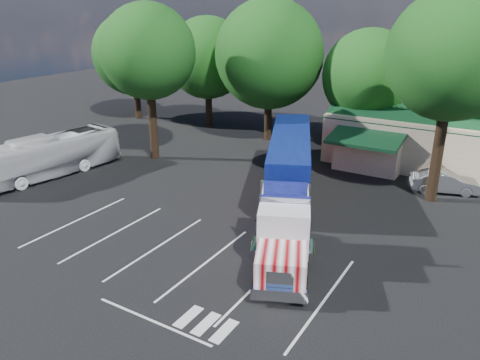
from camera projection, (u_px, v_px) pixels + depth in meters
The scene contains 12 objects.
ground at pixel (219, 208), 30.25m from camera, with size 120.00×120.00×0.00m, color black.
tree_row_a at pixel (134, 54), 51.55m from camera, with size 9.00×9.00×11.68m.
tree_row_b at pixel (208, 58), 48.26m from camera, with size 8.40×8.40×11.35m.
tree_row_c at pixel (269, 54), 42.79m from camera, with size 10.00×10.00×13.05m.
tree_row_d at pixel (369, 76), 40.01m from camera, with size 8.00×8.00×10.60m.
tree_near_left at pixel (148, 52), 37.00m from camera, with size 7.60×7.60×12.65m.
tree_near_right at pixel (453, 56), 28.16m from camera, with size 8.00×8.00×13.50m.
semi_truck at pixel (289, 171), 29.79m from camera, with size 10.45×19.66×4.27m.
woman at pixel (257, 231), 25.43m from camera, with size 0.60×0.40×1.65m, color black.
bicycle at pixel (296, 172), 35.64m from camera, with size 0.54×1.55×0.82m, color black.
tour_bus at pixel (49, 156), 35.50m from camera, with size 2.62×11.22×3.12m, color silver.
silver_sedan at pixel (445, 182), 32.60m from camera, with size 1.59×4.56×1.50m, color #A7AAAF.
Camera 1 is at (15.45, -22.96, 12.42)m, focal length 35.00 mm.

